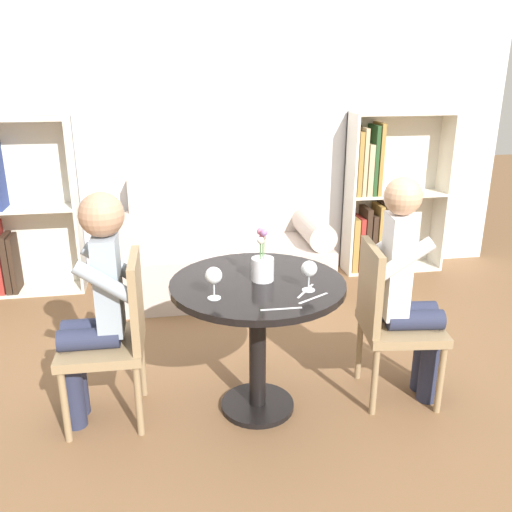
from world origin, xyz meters
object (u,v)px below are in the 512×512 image
bookshelf_left (4,215)px  bookshelf_right (381,201)px  person_right (409,288)px  wine_glass_left (214,277)px  wine_glass_right (309,270)px  couch (222,255)px  chair_left (116,333)px  chair_right (389,316)px  person_left (95,302)px  flower_vase (263,266)px

bookshelf_left → bookshelf_right: (3.18, 0.00, -0.01)m
person_right → wine_glass_left: 1.09m
bookshelf_right → wine_glass_right: bookshelf_right is taller
bookshelf_left → person_right: (2.53, -1.97, 0.01)m
couch → bookshelf_right: (1.46, 0.27, 0.33)m
chair_left → wine_glass_right: 1.04m
chair_right → wine_glass_right: bearing=114.4°
bookshelf_left → chair_right: (2.45, -1.96, -0.16)m
chair_left → wine_glass_left: 0.65m
bookshelf_left → person_left: size_ratio=1.15×
couch → wine_glass_right: bearing=-83.1°
bookshelf_left → chair_left: (0.99, -1.90, -0.16)m
wine_glass_left → wine_glass_right: bearing=2.4°
wine_glass_left → bookshelf_left: bearing=124.7°
person_right → couch: bearing=32.6°
chair_left → wine_glass_right: size_ratio=5.91×
bookshelf_left → wine_glass_left: 2.60m
couch → wine_glass_left: 1.96m
flower_vase → couch: bearing=90.9°
person_left → wine_glass_left: (0.58, -0.23, 0.19)m
bookshelf_left → wine_glass_left: size_ratio=9.06×
couch → flower_vase: bearing=-89.1°
bookshelf_left → person_left: bookshelf_left is taller
person_right → wine_glass_right: (-0.59, -0.14, 0.19)m
person_left → wine_glass_right: (1.04, -0.21, 0.19)m
bookshelf_left → person_right: 3.21m
chair_left → flower_vase: bearing=88.4°
couch → person_left: bearing=-116.5°
person_left → person_right: bearing=88.7°
person_left → bookshelf_right: bearing=131.2°
bookshelf_right → flower_vase: bookshelf_right is taller
wine_glass_left → bookshelf_right: bearing=51.5°
couch → wine_glass_right: 1.94m
bookshelf_left → wine_glass_left: bearing=-55.3°
wine_glass_left → wine_glass_right: 0.46m
bookshelf_right → person_left: (-2.28, -1.90, 0.03)m
couch → wine_glass_right: size_ratio=11.15×
wine_glass_left → couch: bearing=82.7°
wine_glass_right → flower_vase: bearing=139.2°
person_left → chair_left: bearing=89.1°
couch → flower_vase: (0.03, -1.68, 0.52)m
bookshelf_left → wine_glass_right: 2.88m
person_right → wine_glass_right: 0.64m
chair_right → flower_vase: (-0.70, 0.01, 0.33)m
chair_right → wine_glass_left: bearing=107.4°
chair_right → person_left: bearing=95.0°
couch → bookshelf_left: 1.77m
person_left → wine_glass_left: person_left is taller
couch → person_left: (-0.82, -1.64, 0.36)m
chair_left → chair_right: size_ratio=1.00×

